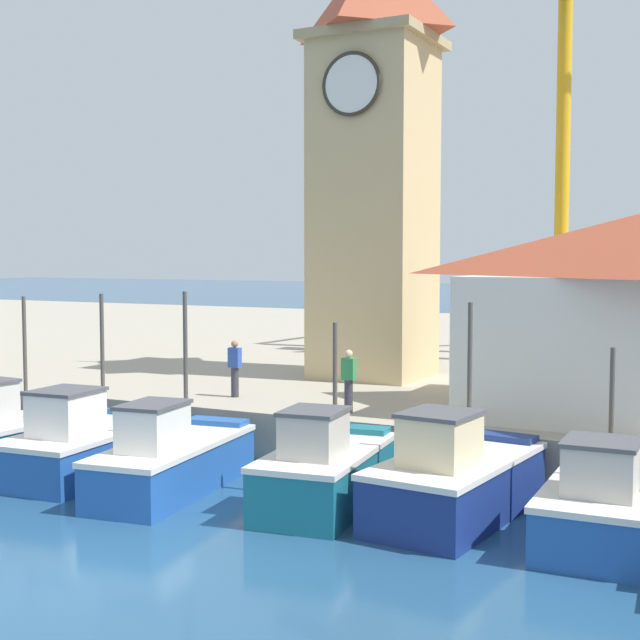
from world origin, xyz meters
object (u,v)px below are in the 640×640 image
(fishing_boat_left_inner, at_px, (7,433))
(fishing_boat_right_outer, at_px, (605,505))
(dock_worker_along_quay, at_px, (235,367))
(dock_worker_near_tower, at_px, (349,380))
(fishing_boat_center, at_px, (172,460))
(fishing_boat_right_inner, at_px, (455,480))
(clock_tower, at_px, (374,150))
(fishing_boat_mid_left, at_px, (87,445))
(fishing_boat_mid_right, at_px, (326,470))
(port_crane_near, at_px, (562,187))

(fishing_boat_left_inner, distance_m, fishing_boat_right_outer, 14.69)
(fishing_boat_left_inner, xyz_separation_m, dock_worker_along_quay, (3.73, 4.92, 1.36))
(fishing_boat_right_outer, distance_m, dock_worker_near_tower, 8.10)
(fishing_boat_center, height_order, fishing_boat_right_outer, fishing_boat_center)
(fishing_boat_right_inner, xyz_separation_m, dock_worker_near_tower, (-4.09, 3.69, 1.28))
(clock_tower, bearing_deg, fishing_boat_center, -89.86)
(fishing_boat_mid_left, xyz_separation_m, clock_tower, (2.72, 10.84, 7.95))
(dock_worker_near_tower, bearing_deg, fishing_boat_right_outer, -28.79)
(fishing_boat_right_outer, height_order, dock_worker_along_quay, fishing_boat_right_outer)
(fishing_boat_mid_right, bearing_deg, clock_tower, 108.57)
(fishing_boat_right_inner, height_order, clock_tower, clock_tower)
(fishing_boat_left_inner, height_order, clock_tower, clock_tower)
(fishing_boat_left_inner, relative_size, fishing_boat_right_inner, 0.93)
(port_crane_near, bearing_deg, dock_worker_along_quay, -111.68)
(fishing_boat_left_inner, xyz_separation_m, clock_tower, (5.51, 10.67, 7.97))
(clock_tower, bearing_deg, dock_worker_near_tower, -71.60)
(dock_worker_along_quay, bearing_deg, fishing_boat_right_outer, -23.07)
(fishing_boat_right_outer, relative_size, dock_worker_near_tower, 2.69)
(fishing_boat_mid_right, distance_m, dock_worker_along_quay, 7.40)
(dock_worker_near_tower, bearing_deg, clock_tower, 108.40)
(fishing_boat_mid_left, height_order, port_crane_near, port_crane_near)
(fishing_boat_center, distance_m, dock_worker_along_quay, 5.89)
(clock_tower, distance_m, port_crane_near, 10.11)
(fishing_boat_right_inner, bearing_deg, fishing_boat_mid_right, -171.36)
(clock_tower, bearing_deg, dock_worker_along_quay, -107.19)
(fishing_boat_center, distance_m, port_crane_near, 22.01)
(fishing_boat_right_inner, bearing_deg, clock_tower, 121.44)
(fishing_boat_right_outer, distance_m, port_crane_near, 21.49)
(fishing_boat_right_inner, height_order, port_crane_near, port_crane_near)
(fishing_boat_right_outer, height_order, port_crane_near, port_crane_near)
(fishing_boat_left_inner, distance_m, dock_worker_along_quay, 6.32)
(fishing_boat_center, xyz_separation_m, clock_tower, (-0.03, 11.19, 7.95))
(dock_worker_along_quay, bearing_deg, fishing_boat_center, -71.66)
(fishing_boat_mid_right, height_order, dock_worker_along_quay, fishing_boat_mid_right)
(fishing_boat_right_outer, bearing_deg, fishing_boat_right_inner, 177.03)
(dock_worker_near_tower, bearing_deg, fishing_boat_mid_left, -138.90)
(fishing_boat_mid_left, distance_m, clock_tower, 13.72)
(fishing_boat_mid_left, distance_m, fishing_boat_right_inner, 9.01)
(dock_worker_near_tower, bearing_deg, fishing_boat_mid_right, -71.15)
(fishing_boat_right_outer, bearing_deg, dock_worker_near_tower, 151.21)
(fishing_boat_right_outer, xyz_separation_m, clock_tower, (-9.18, 10.41, 7.98))
(fishing_boat_right_outer, height_order, dock_worker_near_tower, fishing_boat_right_outer)
(clock_tower, xyz_separation_m, dock_worker_along_quay, (-1.78, -5.75, -6.61))
(port_crane_near, xyz_separation_m, dock_worker_near_tower, (-1.97, -15.75, -5.89))
(clock_tower, xyz_separation_m, port_crane_near, (4.16, 9.19, -0.72))
(fishing_boat_left_inner, bearing_deg, fishing_boat_mid_left, -3.65)
(fishing_boat_mid_left, distance_m, dock_worker_along_quay, 5.35)
(fishing_boat_right_inner, height_order, fishing_boat_right_outer, fishing_boat_right_inner)
(fishing_boat_left_inner, distance_m, fishing_boat_center, 5.56)
(fishing_boat_right_inner, xyz_separation_m, clock_tower, (-6.27, 10.26, 7.89))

